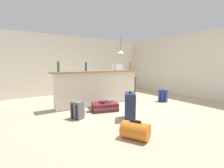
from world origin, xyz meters
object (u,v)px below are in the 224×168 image
at_px(bottle_clear, 112,67).
at_px(suitcase_flat_maroon, 105,107).
at_px(backpack_blue, 163,96).
at_px(suitcase_upright_navy, 130,106).
at_px(duffel_bag_orange, 135,131).
at_px(bottle_blue, 86,67).
at_px(book_stack, 105,101).
at_px(backpack_grey, 77,110).
at_px(dining_chair_near_partition, 128,84).
at_px(grocery_bag, 118,67).
at_px(bottle_green, 58,67).
at_px(bottle_amber, 130,66).
at_px(pendant_lamp, 121,52).
at_px(dining_table, 121,79).

distance_m(bottle_clear, suitcase_flat_maroon, 1.40).
distance_m(backpack_blue, suitcase_upright_navy, 2.27).
relative_size(bottle_clear, duffel_bag_orange, 0.37).
relative_size(bottle_blue, book_stack, 0.88).
xyz_separation_m(bottle_blue, backpack_blue, (2.46, -0.95, -1.02)).
relative_size(backpack_blue, duffel_bag_orange, 0.74).
bearing_deg(backpack_grey, suitcase_flat_maroon, 14.10).
bearing_deg(dining_chair_near_partition, suitcase_upright_navy, -127.65).
relative_size(backpack_grey, suitcase_upright_navy, 0.63).
bearing_deg(suitcase_flat_maroon, grocery_bag, 35.02).
relative_size(bottle_green, bottle_clear, 1.34).
relative_size(bottle_green, suitcase_upright_navy, 0.42).
xyz_separation_m(bottle_blue, bottle_amber, (1.65, -0.13, 0.01)).
distance_m(duffel_bag_orange, suitcase_upright_navy, 1.05).
distance_m(bottle_blue, backpack_blue, 2.83).
relative_size(pendant_lamp, suitcase_upright_navy, 1.21).
bearing_deg(pendant_lamp, bottle_green, -159.86).
bearing_deg(bottle_clear, backpack_grey, -151.71).
distance_m(dining_table, pendant_lamp, 1.16).
bearing_deg(pendant_lamp, dining_chair_near_partition, -99.79).
bearing_deg(bottle_amber, backpack_blue, -45.13).
distance_m(dining_table, dining_chair_near_partition, 0.57).
bearing_deg(bottle_green, suitcase_upright_navy, -55.62).
xyz_separation_m(dining_table, backpack_blue, (0.41, -1.91, -0.44)).
relative_size(bottle_amber, dining_chair_near_partition, 0.31).
bearing_deg(suitcase_upright_navy, bottle_green, 124.38).
relative_size(dining_table, dining_chair_near_partition, 1.18).
bearing_deg(bottle_blue, dining_table, 25.24).
height_order(dining_table, duffel_bag_orange, dining_table).
relative_size(bottle_clear, dining_chair_near_partition, 0.22).
distance_m(backpack_grey, duffel_bag_orange, 1.64).
bearing_deg(book_stack, grocery_bag, 34.39).
xyz_separation_m(bottle_clear, backpack_blue, (1.62, -0.77, -0.99)).
xyz_separation_m(dining_table, dining_chair_near_partition, (-0.07, -0.55, -0.13)).
relative_size(dining_chair_near_partition, suitcase_upright_navy, 1.39).
relative_size(grocery_bag, suitcase_upright_navy, 0.39).
height_order(bottle_clear, duffel_bag_orange, bottle_clear).
relative_size(dining_chair_near_partition, book_stack, 3.04).
height_order(bottle_green, book_stack, bottle_green).
distance_m(dining_table, duffel_bag_orange, 4.26).
distance_m(grocery_bag, backpack_blue, 1.86).
relative_size(backpack_grey, book_stack, 1.37).
bearing_deg(backpack_blue, book_stack, 175.18).
bearing_deg(bottle_clear, suitcase_upright_navy, -108.44).
height_order(dining_table, suitcase_upright_navy, dining_table).
bearing_deg(bottle_clear, book_stack, -137.48).
bearing_deg(book_stack, backpack_blue, -4.82).
distance_m(grocery_bag, dining_table, 1.55).
height_order(pendant_lamp, backpack_blue, pendant_lamp).
relative_size(grocery_bag, book_stack, 0.85).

